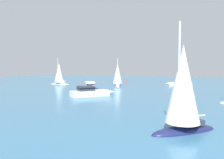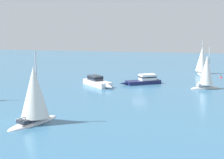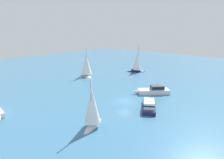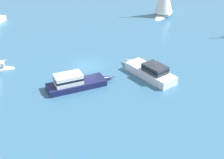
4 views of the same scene
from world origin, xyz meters
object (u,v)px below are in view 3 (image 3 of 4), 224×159
Objects in this scene: yacht at (86,66)px; motor_cruiser at (153,90)px; launch at (149,105)px; sloop at (92,109)px; yacht_1 at (137,62)px.

yacht is 1.23× the size of motor_cruiser.
yacht reaches higher than launch.
yacht_1 is (37.02, 17.63, 0.38)m from sloop.
yacht is at bearing 38.36° from launch.
motor_cruiser is 9.44m from launch.
yacht_1 is at bearing 84.59° from yacht.
launch is at bearing 146.11° from sloop.
sloop is 12.10m from launch.
sloop is at bearing 134.73° from launch.
motor_cruiser is 23.58m from yacht_1.
yacht reaches higher than motor_cruiser.
yacht_1 is (15.37, -8.11, 0.03)m from yacht.
launch is at bearing 69.62° from motor_cruiser.
sloop is 1.02× the size of launch.
yacht is at bearing -150.89° from sloop.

